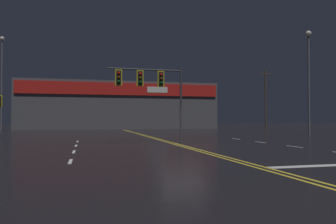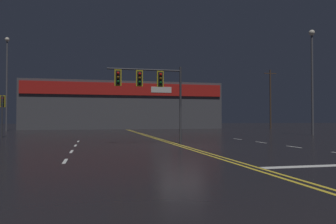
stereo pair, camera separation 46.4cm
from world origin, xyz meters
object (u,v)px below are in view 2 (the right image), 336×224
traffic_signal_corner_northwest (2,106)px  streetlight_near_right (312,68)px  traffic_signal_median (149,83)px  streetlight_far_median (7,73)px

traffic_signal_corner_northwest → streetlight_near_right: 28.11m
traffic_signal_median → streetlight_near_right: (17.03, 7.40, 2.63)m
streetlight_far_median → traffic_signal_median: bearing=-61.3°
traffic_signal_median → traffic_signal_corner_northwest: (-10.70, 9.94, -1.16)m
streetlight_near_right → traffic_signal_corner_northwest: bearing=174.8°
traffic_signal_corner_northwest → streetlight_far_median: size_ratio=0.29×
traffic_signal_median → streetlight_near_right: size_ratio=0.48×
traffic_signal_median → traffic_signal_corner_northwest: 14.65m
traffic_signal_corner_northwest → streetlight_near_right: size_ratio=0.35×
traffic_signal_corner_northwest → streetlight_far_median: bearing=102.3°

